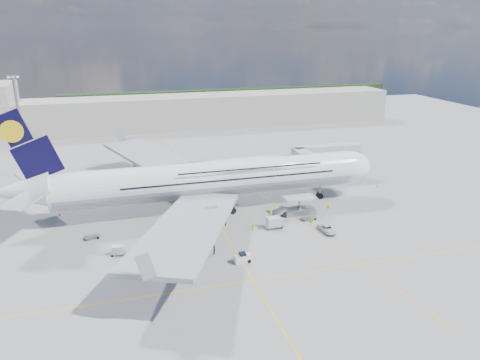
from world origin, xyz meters
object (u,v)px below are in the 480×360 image
object	(u,v)px
catering_truck_outer	(146,162)
crew_van	(271,214)
crew_nose	(328,205)
dolly_back	(92,237)
dolly_nose_far	(309,218)
cone_nose	(377,186)
catering_truck_inner	(155,177)
cone_wing_right_outer	(160,271)
cone_wing_left_outer	(162,176)
crew_loader	(311,221)
cone_wing_right_inner	(168,255)
dolly_nose_near	(274,222)
dolly_row_a	(173,251)
crew_tug	(253,226)
baggage_tug	(242,258)
jet_bridge	(320,155)
service_van	(327,229)
cargo_loader	(298,208)
dolly_row_b	(118,250)
crew_wing	(149,246)
cone_wing_left_inner	(185,178)
cone_tail	(60,214)
light_mast	(20,126)
airliner	(211,178)
dolly_row_c	(203,243)

from	to	relation	value
catering_truck_outer	crew_van	xyz separation A→B (m)	(20.69, -41.72, -1.04)
crew_nose	dolly_back	bearing A→B (deg)	153.09
dolly_nose_far	cone_nose	world-z (taller)	cone_nose
catering_truck_inner	crew_nose	xyz separation A→B (m)	(33.00, -25.90, -1.19)
cone_wing_right_outer	cone_wing_left_outer	bearing A→B (deg)	82.81
crew_loader	cone_wing_right_inner	distance (m)	28.82
dolly_nose_near	crew_nose	distance (m)	15.26
dolly_nose_far	crew_nose	xyz separation A→B (m)	(6.07, 3.63, 0.65)
dolly_row_a	dolly_nose_near	bearing A→B (deg)	31.75
crew_loader	crew_tug	world-z (taller)	crew_tug
baggage_tug	crew_tug	bearing A→B (deg)	59.02
jet_bridge	dolly_nose_near	xyz separation A→B (m)	(-20.24, -23.41, -5.68)
service_van	dolly_nose_far	bearing A→B (deg)	95.28
dolly_row_a	dolly_nose_far	world-z (taller)	dolly_nose_far
cargo_loader	catering_truck_inner	size ratio (longest dim) A/B	1.11
catering_truck_outer	cone_wing_right_outer	distance (m)	57.31
dolly_row_b	catering_truck_inner	bearing A→B (deg)	84.44
crew_wing	cone_wing_left_inner	xyz separation A→B (m)	(12.41, 37.69, -0.68)
cone_tail	cone_wing_right_outer	bearing A→B (deg)	-59.57
dolly_nose_near	cone_tail	distance (m)	43.49
cargo_loader	dolly_row_b	bearing A→B (deg)	-166.55
jet_bridge	baggage_tug	xyz separation A→B (m)	(-29.73, -34.90, -6.09)
dolly_nose_near	crew_nose	world-z (taller)	dolly_nose_near
light_mast	cone_wing_right_outer	world-z (taller)	light_mast
cone_wing_right_inner	jet_bridge	bearing A→B (deg)	35.60
crew_wing	cone_wing_right_inner	xyz separation A→B (m)	(2.90, -2.60, -0.68)
dolly_nose_far	catering_truck_inner	xyz separation A→B (m)	(-26.92, 29.52, 1.83)
dolly_row_b	cone_wing_left_inner	xyz separation A→B (m)	(17.50, 37.55, -0.62)
cone_nose	cone_tail	bearing A→B (deg)	178.28
service_van	cone_wing_right_inner	world-z (taller)	service_van
jet_bridge	dolly_back	world-z (taller)	jet_bridge
cargo_loader	crew_tug	world-z (taller)	cargo_loader
cone_tail	service_van	bearing A→B (deg)	-24.61
dolly_back	dolly_nose_far	xyz separation A→B (m)	(41.36, -2.74, 0.02)
airliner	baggage_tug	size ratio (longest dim) A/B	27.73
airliner	dolly_row_c	world-z (taller)	airliner
light_mast	catering_truck_inner	world-z (taller)	light_mast
airliner	catering_truck_inner	distance (m)	21.75
dolly_nose_near	airliner	bearing A→B (deg)	124.83
dolly_row_c	cone_wing_left_inner	size ratio (longest dim) A/B	5.98
crew_wing	cone_wing_left_inner	size ratio (longest dim) A/B	3.43
crew_nose	crew_van	distance (m)	13.23
crew_wing	cone_tail	world-z (taller)	crew_wing
dolly_row_a	dolly_nose_near	size ratio (longest dim) A/B	0.89
dolly_back	crew_van	xyz separation A→B (m)	(34.25, -0.21, 0.62)
crew_nose	cone_tail	bearing A→B (deg)	139.28
dolly_nose_far	catering_truck_inner	distance (m)	40.00
catering_truck_outer	dolly_nose_far	bearing A→B (deg)	-63.12
cone_wing_right_inner	cargo_loader	bearing A→B (deg)	22.04
service_van	baggage_tug	bearing A→B (deg)	-161.51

